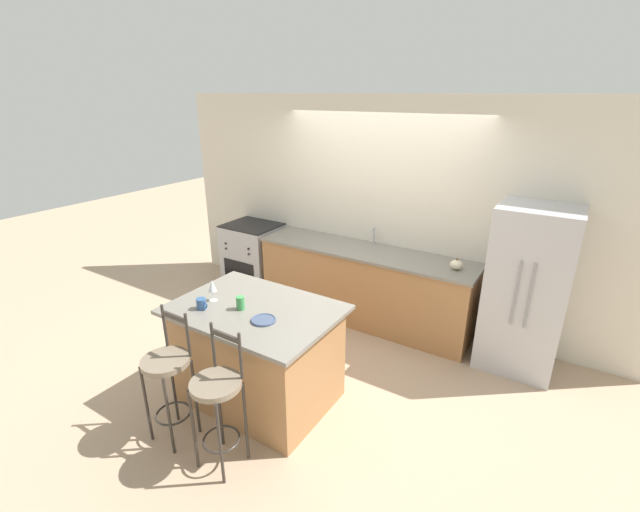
# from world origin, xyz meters

# --- Properties ---
(ground_plane) EXTENTS (18.00, 18.00, 0.00)m
(ground_plane) POSITION_xyz_m (0.00, 0.00, 0.00)
(ground_plane) COLOR tan
(wall_back) EXTENTS (6.00, 0.07, 2.70)m
(wall_back) POSITION_xyz_m (0.00, 0.73, 1.35)
(wall_back) COLOR beige
(wall_back) RESTS_ON ground_plane
(back_counter) EXTENTS (2.71, 0.71, 0.94)m
(back_counter) POSITION_xyz_m (0.00, 0.39, 0.47)
(back_counter) COLOR #A87547
(back_counter) RESTS_ON ground_plane
(sink_faucet) EXTENTS (0.02, 0.13, 0.22)m
(sink_faucet) POSITION_xyz_m (0.00, 0.59, 1.07)
(sink_faucet) COLOR #ADAFB5
(sink_faucet) RESTS_ON back_counter
(kitchen_island) EXTENTS (1.46, 1.04, 0.94)m
(kitchen_island) POSITION_xyz_m (-0.15, -1.49, 0.47)
(kitchen_island) COLOR #A87547
(kitchen_island) RESTS_ON ground_plane
(refrigerator) EXTENTS (0.74, 0.69, 1.72)m
(refrigerator) POSITION_xyz_m (1.81, 0.37, 0.86)
(refrigerator) COLOR #BCBCC1
(refrigerator) RESTS_ON ground_plane
(oven_range) EXTENTS (0.75, 0.67, 0.96)m
(oven_range) POSITION_xyz_m (-1.79, 0.38, 0.48)
(oven_range) COLOR #ADAFB5
(oven_range) RESTS_ON ground_plane
(bar_stool_near) EXTENTS (0.38, 0.38, 1.14)m
(bar_stool_near) POSITION_xyz_m (-0.42, -2.25, 0.62)
(bar_stool_near) COLOR #332D28
(bar_stool_near) RESTS_ON ground_plane
(bar_stool_far) EXTENTS (0.38, 0.38, 1.14)m
(bar_stool_far) POSITION_xyz_m (0.12, -2.25, 0.62)
(bar_stool_far) COLOR #332D28
(bar_stool_far) RESTS_ON ground_plane
(dinner_plate) EXTENTS (0.21, 0.21, 0.02)m
(dinner_plate) POSITION_xyz_m (0.06, -1.63, 0.95)
(dinner_plate) COLOR #425170
(dinner_plate) RESTS_ON kitchen_island
(wine_glass) EXTENTS (0.07, 0.07, 0.20)m
(wine_glass) POSITION_xyz_m (-0.55, -1.58, 1.09)
(wine_glass) COLOR white
(wine_glass) RESTS_ON kitchen_island
(coffee_mug) EXTENTS (0.12, 0.08, 0.10)m
(coffee_mug) POSITION_xyz_m (-0.52, -1.75, 0.99)
(coffee_mug) COLOR #335689
(coffee_mug) RESTS_ON kitchen_island
(tumbler_cup) EXTENTS (0.07, 0.07, 0.12)m
(tumbler_cup) POSITION_xyz_m (-0.23, -1.57, 1.00)
(tumbler_cup) COLOR #3D934C
(tumbler_cup) RESTS_ON kitchen_island
(pumpkin_decoration) EXTENTS (0.13, 0.13, 0.13)m
(pumpkin_decoration) POSITION_xyz_m (1.10, 0.35, 0.99)
(pumpkin_decoration) COLOR beige
(pumpkin_decoration) RESTS_ON back_counter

